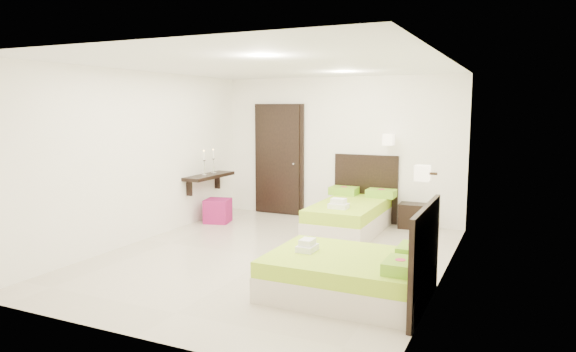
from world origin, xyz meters
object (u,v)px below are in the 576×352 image
at_px(nightstand, 414,215).
at_px(ottoman, 218,211).
at_px(bed_double, 354,274).
at_px(bed_single, 351,214).

xyz_separation_m(nightstand, ottoman, (-3.28, -1.07, -0.00)).
height_order(bed_double, nightstand, bed_double).
xyz_separation_m(bed_single, bed_double, (0.94, -2.83, -0.04)).
bearing_deg(nightstand, ottoman, -165.74).
bearing_deg(bed_double, bed_single, 108.47).
xyz_separation_m(bed_double, ottoman, (-3.33, 2.49, -0.05)).
relative_size(bed_double, ottoman, 4.07).
xyz_separation_m(bed_double, nightstand, (-0.06, 3.56, -0.05)).
height_order(bed_single, ottoman, bed_single).
bearing_deg(ottoman, nightstand, 18.03).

